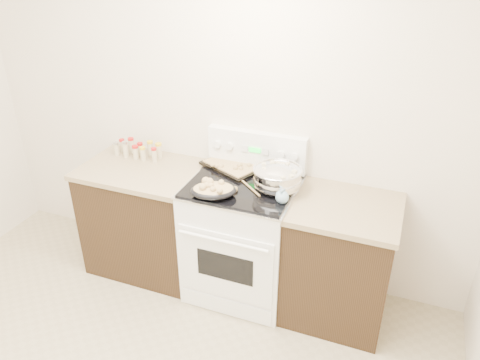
% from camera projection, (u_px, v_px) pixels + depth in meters
% --- Properties ---
extents(room_shell, '(4.10, 3.60, 2.75)m').
position_uv_depth(room_shell, '(37.00, 162.00, 1.89)').
color(room_shell, beige).
rests_on(room_shell, ground).
extents(counter_left, '(0.93, 0.67, 0.92)m').
position_uv_depth(counter_left, '(148.00, 217.00, 3.81)').
color(counter_left, black).
rests_on(counter_left, ground).
extents(counter_right, '(0.73, 0.67, 0.92)m').
position_uv_depth(counter_right, '(339.00, 261.00, 3.31)').
color(counter_right, black).
rests_on(counter_right, ground).
extents(kitchen_range, '(0.78, 0.73, 1.22)m').
position_uv_depth(kitchen_range, '(243.00, 236.00, 3.52)').
color(kitchen_range, white).
rests_on(kitchen_range, ground).
extents(mixing_bowl, '(0.40, 0.40, 0.20)m').
position_uv_depth(mixing_bowl, '(277.00, 178.00, 3.21)').
color(mixing_bowl, silver).
rests_on(mixing_bowl, kitchen_range).
extents(roasting_pan, '(0.37, 0.32, 0.12)m').
position_uv_depth(roasting_pan, '(213.00, 190.00, 3.14)').
color(roasting_pan, black).
rests_on(roasting_pan, kitchen_range).
extents(baking_sheet, '(0.52, 0.46, 0.06)m').
position_uv_depth(baking_sheet, '(232.00, 165.00, 3.53)').
color(baking_sheet, black).
rests_on(baking_sheet, kitchen_range).
extents(wooden_spoon, '(0.22, 0.19, 0.04)m').
position_uv_depth(wooden_spoon, '(241.00, 188.00, 3.23)').
color(wooden_spoon, '#9E7C48').
rests_on(wooden_spoon, kitchen_range).
extents(blue_ladle, '(0.11, 0.29, 0.11)m').
position_uv_depth(blue_ladle, '(283.00, 196.00, 3.08)').
color(blue_ladle, '#7DA2BB').
rests_on(blue_ladle, kitchen_range).
extents(spice_jars, '(0.39, 0.14, 0.13)m').
position_uv_depth(spice_jars, '(139.00, 150.00, 3.73)').
color(spice_jars, '#BFB28C').
rests_on(spice_jars, counter_left).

